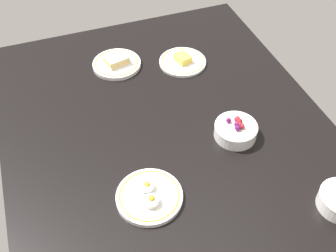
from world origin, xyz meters
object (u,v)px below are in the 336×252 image
object	(u,v)px
plate_cheese	(183,61)
plate_sandwich	(117,63)
bowl_berries	(236,130)
plate_eggs	(149,196)

from	to	relation	value
plate_cheese	plate_sandwich	bearing A→B (deg)	-106.13
plate_cheese	bowl_berries	bearing A→B (deg)	3.05
plate_sandwich	plate_cheese	world-z (taller)	plate_sandwich
bowl_berries	plate_cheese	distance (cm)	44.19
plate_cheese	plate_eggs	distance (cm)	67.58
plate_sandwich	plate_eggs	distance (cm)	66.60
plate_sandwich	bowl_berries	bearing A→B (deg)	28.92
plate_sandwich	plate_cheese	bearing A→B (deg)	73.87
plate_sandwich	plate_cheese	distance (cm)	27.27
plate_cheese	plate_eggs	bearing A→B (deg)	-29.86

